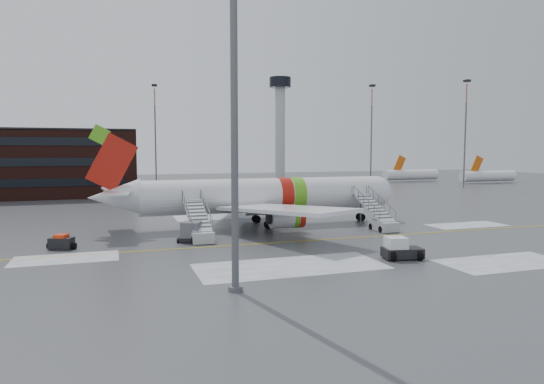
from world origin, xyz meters
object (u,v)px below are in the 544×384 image
object	(u,v)px
pushback_tug	(400,249)
uld_container	(191,232)
airstair_fwd	(380,220)
light_mast_near	(234,47)
airliner	(258,196)
baggage_tractor	(62,243)
airstair_aft	(200,229)

from	to	relation	value
pushback_tug	uld_container	distance (m)	19.06
airstair_fwd	light_mast_near	distance (m)	29.85
uld_container	airstair_fwd	bearing A→B (deg)	1.41
pushback_tug	light_mast_near	bearing A→B (deg)	-163.16
airstair_fwd	light_mast_near	bearing A→B (deg)	-139.78
airliner	baggage_tractor	bearing A→B (deg)	-161.08
airstair_fwd	baggage_tractor	xyz separation A→B (m)	(-31.61, -0.29, -0.51)
pushback_tug	baggage_tractor	world-z (taller)	pushback_tug
airstair_aft	pushback_tug	distance (m)	18.74
uld_container	baggage_tractor	distance (m)	11.22
airliner	pushback_tug	bearing A→B (deg)	-73.15
baggage_tractor	light_mast_near	xyz separation A→B (m)	(11.28, -16.90, 14.02)
light_mast_near	baggage_tractor	bearing A→B (deg)	123.73
airstair_aft	baggage_tractor	distance (m)	12.10
airstair_fwd	light_mast_near	xyz separation A→B (m)	(-20.32, -17.19, 13.51)
airstair_aft	airliner	bearing A→B (deg)	39.88
airstair_aft	baggage_tractor	size ratio (longest dim) A/B	2.91
airstair_fwd	baggage_tractor	size ratio (longest dim) A/B	2.91
light_mast_near	uld_container	bearing A→B (deg)	90.24
airliner	pushback_tug	distance (m)	20.38
baggage_tractor	light_mast_near	world-z (taller)	light_mast_near
uld_container	light_mast_near	xyz separation A→B (m)	(0.07, -16.68, 13.69)
airliner	airstair_fwd	bearing A→B (deg)	-29.20
airstair_fwd	light_mast_near	world-z (taller)	light_mast_near
airliner	airstair_aft	xyz separation A→B (m)	(-7.82, -6.54, -2.35)
airliner	pushback_tug	world-z (taller)	airliner
airliner	light_mast_near	bearing A→B (deg)	-109.98
pushback_tug	airstair_aft	bearing A→B (deg)	136.89
uld_container	light_mast_near	world-z (taller)	light_mast_near
pushback_tug	uld_container	world-z (taller)	uld_container
airliner	pushback_tug	xyz separation A→B (m)	(5.86, -19.34, -2.65)
pushback_tug	baggage_tractor	xyz separation A→B (m)	(-25.76, 12.51, -0.22)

